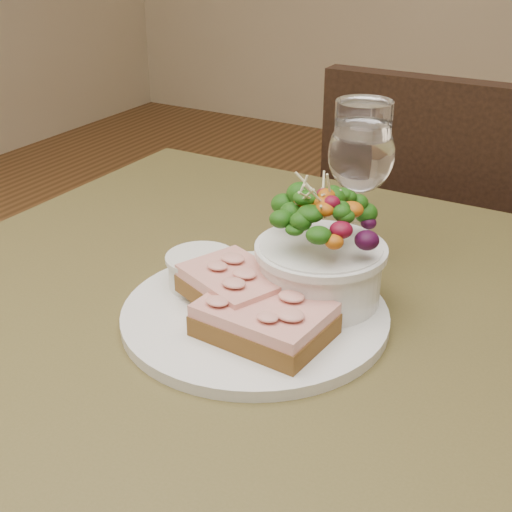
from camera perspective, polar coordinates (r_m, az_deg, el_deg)
The scene contains 9 objects.
cafe_table at distance 0.81m, azimuth -0.73°, elevation -10.28°, with size 0.80×0.80×0.75m.
chair_far at distance 1.51m, azimuth 14.92°, elevation -8.38°, with size 0.42×0.42×0.90m.
dinner_plate at distance 0.73m, azimuth -0.08°, elevation -4.72°, with size 0.27×0.27×0.01m, color white.
sandwich_front at distance 0.68m, azimuth 0.69°, elevation -5.10°, with size 0.13×0.10×0.03m.
sandwich_back at distance 0.72m, azimuth -1.67°, elevation -2.42°, with size 0.13×0.11×0.03m.
ramekin at distance 0.76m, azimuth -4.41°, elevation -1.04°, with size 0.07×0.07×0.04m.
salad_bowl at distance 0.72m, azimuth 5.22°, elevation 0.72°, with size 0.12×0.12×0.13m.
garnish at distance 0.80m, azimuth -1.52°, elevation -0.53°, with size 0.05×0.04×0.02m.
wine_glass at distance 0.82m, azimuth 8.40°, elevation 7.72°, with size 0.08×0.08×0.18m.
Camera 1 is at (0.33, -0.56, 1.13)m, focal length 50.00 mm.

